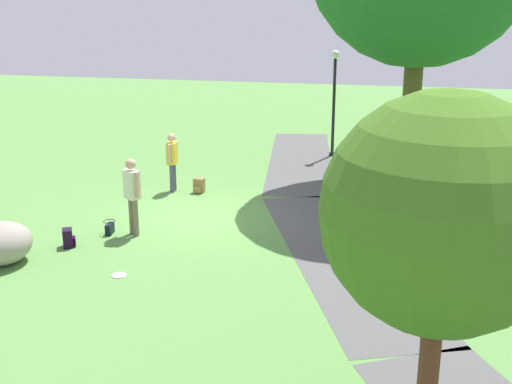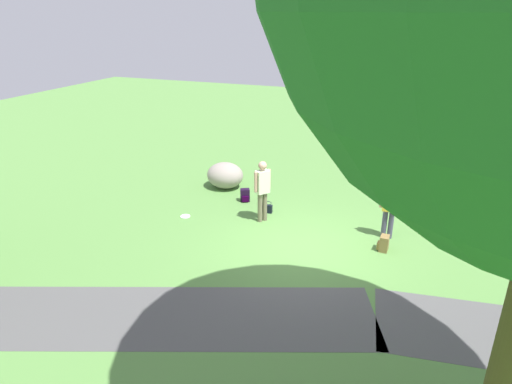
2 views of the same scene
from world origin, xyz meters
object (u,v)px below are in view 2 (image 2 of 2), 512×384
object	(u,v)px
woman_with_handbag	(262,187)
spare_backpack_on_lawn	(384,243)
man_near_boulder	(390,205)
backpack_by_boulder	(245,195)
lawn_boulder	(225,175)
frisbee_on_grass	(185,216)
handbag_on_grass	(267,208)

from	to	relation	value
woman_with_handbag	spare_backpack_on_lawn	distance (m)	3.51
man_near_boulder	spare_backpack_on_lawn	size ratio (longest dim) A/B	4.00
backpack_by_boulder	woman_with_handbag	bearing A→B (deg)	131.47
lawn_boulder	man_near_boulder	distance (m)	5.72
man_near_boulder	frisbee_on_grass	distance (m)	5.67
woman_with_handbag	lawn_boulder	bearing A→B (deg)	-43.88
lawn_boulder	spare_backpack_on_lawn	world-z (taller)	lawn_boulder
frisbee_on_grass	man_near_boulder	bearing A→B (deg)	-172.00
woman_with_handbag	frisbee_on_grass	distance (m)	2.45
backpack_by_boulder	spare_backpack_on_lawn	xyz separation A→B (m)	(-4.35, 1.61, 0.00)
woman_with_handbag	man_near_boulder	size ratio (longest dim) A/B	1.10
spare_backpack_on_lawn	frisbee_on_grass	size ratio (longest dim) A/B	1.43
lawn_boulder	backpack_by_boulder	distance (m)	1.39
frisbee_on_grass	woman_with_handbag	bearing A→B (deg)	-165.76
backpack_by_boulder	spare_backpack_on_lawn	world-z (taller)	same
lawn_boulder	frisbee_on_grass	xyz separation A→B (m)	(0.12, 2.52, -0.41)
frisbee_on_grass	lawn_boulder	bearing A→B (deg)	-92.63
woman_with_handbag	spare_backpack_on_lawn	size ratio (longest dim) A/B	4.40
lawn_boulder	man_near_boulder	world-z (taller)	man_near_boulder
spare_backpack_on_lawn	frisbee_on_grass	world-z (taller)	spare_backpack_on_lawn
woman_with_handbag	spare_backpack_on_lawn	bearing A→B (deg)	171.53
woman_with_handbag	man_near_boulder	xyz separation A→B (m)	(-3.37, -0.23, -0.11)
woman_with_handbag	man_near_boulder	world-z (taller)	woman_with_handbag
handbag_on_grass	man_near_boulder	bearing A→B (deg)	174.42
man_near_boulder	backpack_by_boulder	bearing A→B (deg)	-11.42
man_near_boulder	frisbee_on_grass	bearing A→B (deg)	8.00
man_near_boulder	frisbee_on_grass	xyz separation A→B (m)	(5.54, 0.78, -0.91)
woman_with_handbag	backpack_by_boulder	size ratio (longest dim) A/B	4.40
woman_with_handbag	spare_backpack_on_lawn	xyz separation A→B (m)	(-3.38, 0.50, -0.84)
man_near_boulder	backpack_by_boulder	size ratio (longest dim) A/B	4.00
man_near_boulder	handbag_on_grass	size ratio (longest dim) A/B	4.86
woman_with_handbag	man_near_boulder	distance (m)	3.38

